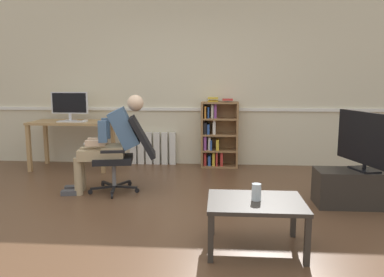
{
  "coord_description": "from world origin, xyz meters",
  "views": [
    {
      "loc": [
        0.47,
        -3.51,
        1.37
      ],
      "look_at": [
        0.15,
        0.85,
        0.7
      ],
      "focal_mm": 34.76,
      "sensor_mm": 36.0,
      "label": 1
    }
  ],
  "objects": [
    {
      "name": "tv_stand",
      "position": [
        2.07,
        0.6,
        0.2
      ],
      "size": [
        1.02,
        0.4,
        0.4
      ],
      "color": "#2D2823",
      "rests_on": "ground_plane"
    },
    {
      "name": "drinking_glass",
      "position": [
        0.78,
        -0.56,
        0.48
      ],
      "size": [
        0.08,
        0.08,
        0.14
      ],
      "primitive_type": "cylinder",
      "color": "silver",
      "rests_on": "coffee_table"
    },
    {
      "name": "office_chair",
      "position": [
        -0.68,
        0.97,
        0.52
      ],
      "size": [
        0.85,
        0.63,
        0.95
      ],
      "rotation": [
        0.0,
        0.0,
        -1.39
      ],
      "color": "black",
      "rests_on": "ground_plane"
    },
    {
      "name": "back_wall",
      "position": [
        0.0,
        2.65,
        1.35
      ],
      "size": [
        12.0,
        0.13,
        2.7
      ],
      "color": "beige",
      "rests_on": "ground_plane"
    },
    {
      "name": "keyboard",
      "position": [
        -1.8,
        2.01,
        0.77
      ],
      "size": [
        0.41,
        0.12,
        0.02
      ],
      "primitive_type": "cube",
      "color": "silver",
      "rests_on": "computer_desk"
    },
    {
      "name": "computer_mouse",
      "position": [
        -1.58,
        2.03,
        0.77
      ],
      "size": [
        0.06,
        0.1,
        0.03
      ],
      "primitive_type": "cube",
      "color": "white",
      "rests_on": "computer_desk"
    },
    {
      "name": "radiator",
      "position": [
        -0.63,
        2.54,
        0.27
      ],
      "size": [
        0.77,
        0.08,
        0.54
      ],
      "color": "white",
      "rests_on": "ground_plane"
    },
    {
      "name": "ground_plane",
      "position": [
        0.0,
        0.0,
        0.0
      ],
      "size": [
        18.0,
        18.0,
        0.0
      ],
      "primitive_type": "plane",
      "color": "brown"
    },
    {
      "name": "coffee_table",
      "position": [
        0.78,
        -0.57,
        0.36
      ],
      "size": [
        0.78,
        0.59,
        0.41
      ],
      "color": "#332D28",
      "rests_on": "ground_plane"
    },
    {
      "name": "imac_monitor",
      "position": [
        -1.9,
        2.23,
        1.02
      ],
      "size": [
        0.59,
        0.14,
        0.45
      ],
      "color": "silver",
      "rests_on": "computer_desk"
    },
    {
      "name": "tv_screen",
      "position": [
        2.07,
        0.6,
        0.74
      ],
      "size": [
        0.29,
        0.98,
        0.64
      ],
      "rotation": [
        0.0,
        0.0,
        1.83
      ],
      "color": "black",
      "rests_on": "tv_stand"
    },
    {
      "name": "bookshelf",
      "position": [
        0.44,
        2.44,
        0.53
      ],
      "size": [
        0.59,
        0.29,
        1.13
      ],
      "color": "olive",
      "rests_on": "ground_plane"
    },
    {
      "name": "computer_desk",
      "position": [
        -1.85,
        2.15,
        0.65
      ],
      "size": [
        1.23,
        0.65,
        0.76
      ],
      "color": "tan",
      "rests_on": "ground_plane"
    },
    {
      "name": "person_seated",
      "position": [
        -0.86,
        0.94,
        0.65
      ],
      "size": [
        1.03,
        0.48,
        1.21
      ],
      "rotation": [
        0.0,
        0.0,
        -1.39
      ],
      "color": "tan",
      "rests_on": "ground_plane"
    }
  ]
}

